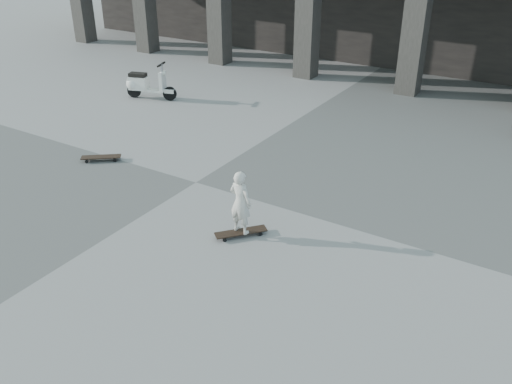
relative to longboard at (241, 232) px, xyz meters
The scene contains 5 objects.
ground 2.33m from the longboard, 147.34° to the left, with size 90.00×90.00×0.00m, color #50504D.
longboard is the anchor object (origin of this frame).
skateboard_spare 4.60m from the longboard, 167.31° to the left, with size 0.84×0.72×0.11m.
child 0.60m from the longboard, 135.00° to the left, with size 0.42×0.28×1.16m, color beige.
scooter 8.49m from the longboard, 143.68° to the left, with size 1.53×0.76×1.10m.
Camera 1 is at (6.46, -7.99, 5.09)m, focal length 38.00 mm.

